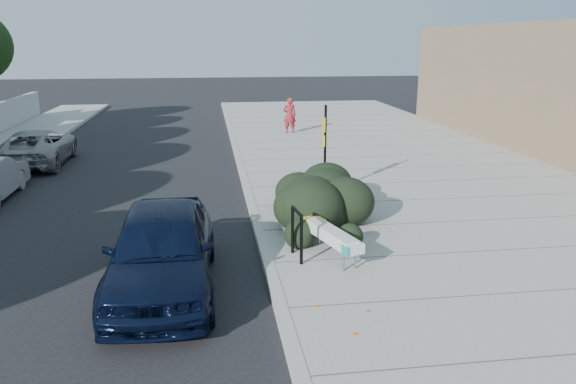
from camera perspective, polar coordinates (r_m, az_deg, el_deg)
The scene contains 10 objects.
ground at distance 11.44m, azimuth -1.96°, elevation -7.90°, with size 120.00×120.00×0.00m, color black.
sidewalk_near at distance 17.42m, azimuth 14.78°, elevation 0.03°, with size 11.20×50.00×0.15m, color gray.
curb_near at distance 16.11m, azimuth -3.91°, elevation -0.67°, with size 0.22×50.00×0.17m, color #9E9E99.
bench at distance 11.55m, azimuth 4.38°, elevation -4.37°, with size 0.94×2.03×0.60m.
bike_rack at distance 11.39m, azimuth 0.91°, elevation -3.80°, with size 0.15×0.71×1.04m.
sign_post at distance 16.06m, azimuth 3.74°, elevation 4.87°, with size 0.09×0.30×2.57m.
hedge at distance 13.73m, azimuth 3.69°, elevation -0.06°, with size 1.94×3.87×1.45m, color black.
sedan_navy at distance 10.55m, azimuth -12.68°, elevation -5.65°, with size 1.89×4.69×1.60m, color black.
suv_silver at distance 22.74m, azimuth -24.16°, elevation 4.18°, with size 2.17×4.70×1.31m, color gray.
pedestrian at distance 27.05m, azimuth 0.17°, elevation 7.80°, with size 0.61×0.40×1.68m, color maroon.
Camera 1 is at (-1.11, -10.46, 4.49)m, focal length 35.00 mm.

